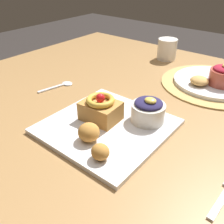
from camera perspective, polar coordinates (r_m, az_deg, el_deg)
The scene contains 12 objects.
dining_table at distance 0.82m, azimuth 8.18°, elevation -2.59°, with size 1.39×1.07×0.73m.
woven_placemat at distance 0.94m, azimuth 22.30°, elevation 5.98°, with size 0.36×0.36×0.01m, color tan.
front_plate at distance 0.64m, azimuth -1.12°, elevation -3.31°, with size 0.29×0.29×0.01m, color white.
cake_slice at distance 0.64m, azimuth -2.63°, elevation 0.75°, with size 0.10×0.08×0.08m.
berry_ramekin at distance 0.65m, azimuth 8.32°, elevation 0.39°, with size 0.09×0.09×0.07m.
fritter_front at distance 0.53m, azimuth -2.71°, elevation -9.17°, with size 0.04×0.04×0.04m, color #BC7F38.
fritter_middle at distance 0.58m, azimuth -5.40°, elevation -4.64°, with size 0.05×0.05×0.04m, color #BC7F38.
back_plate at distance 0.94m, azimuth 22.40°, elevation 6.44°, with size 0.27×0.27×0.01m, color white.
back_ramekin at distance 0.90m, azimuth 24.21°, elevation 7.69°, with size 0.09×0.09×0.07m.
back_pastry at distance 0.88m, azimuth 19.50°, elevation 6.81°, with size 0.06×0.06×0.03m, color tan.
spoon at distance 0.88m, azimuth -11.78°, elevation 6.01°, with size 0.05×0.13×0.00m.
coffee_mug at distance 1.13m, azimuth 12.57°, elevation 13.95°, with size 0.08×0.08×0.09m, color silver.
Camera 1 is at (0.33, -0.60, 1.11)m, focal length 39.67 mm.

